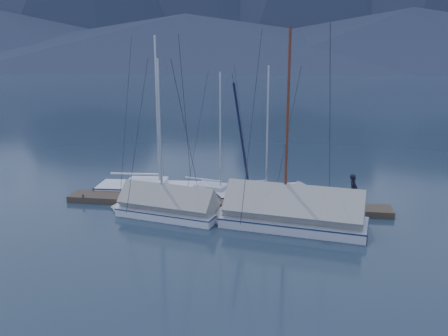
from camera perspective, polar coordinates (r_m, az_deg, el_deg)
The scene contains 9 objects.
ground at distance 24.62m, azimuth -0.75°, elevation -6.06°, with size 1000.00×1000.00×0.00m, color #152331.
dock at distance 26.45m, azimuth -0.00°, elevation -4.41°, with size 18.00×1.50×0.54m.
mooring_posts at distance 26.46m, azimuth -1.07°, elevation -3.86°, with size 15.12×1.52×0.35m.
sailboat_open_left at distance 29.17m, azimuth -6.68°, elevation -2.64°, with size 7.89×3.33×10.25m.
sailboat_open_mid at distance 28.21m, azimuth 0.36°, elevation -3.19°, with size 6.31×3.25×8.03m.
sailboat_open_right at distance 28.71m, azimuth 5.90°, elevation -2.95°, with size 6.48×4.44×8.40m.
sailboat_covered_near at distance 23.54m, azimuth 6.88°, elevation -5.74°, with size 8.39×3.88×10.52m.
sailboat_covered_far at distance 25.10m, azimuth -7.67°, elevation -4.75°, with size 6.58×3.22×8.87m.
person at distance 26.05m, azimuth 15.26°, elevation -2.63°, with size 0.64×0.42×1.76m, color black.
Camera 1 is at (4.01, -22.85, 8.24)m, focal length 38.00 mm.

